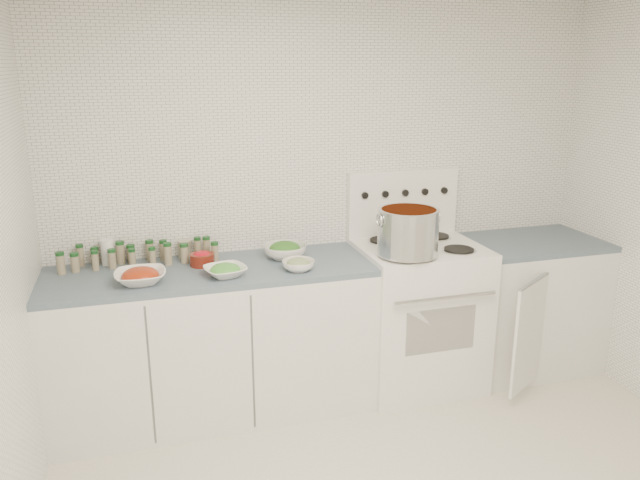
{
  "coord_description": "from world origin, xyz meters",
  "views": [
    {
      "loc": [
        -1.18,
        -2.23,
        2.04
      ],
      "look_at": [
        -0.19,
        1.14,
        1.03
      ],
      "focal_mm": 35.0,
      "sensor_mm": 36.0,
      "label": 1
    }
  ],
  "objects_px": {
    "bowl_tomato": "(140,276)",
    "bowl_snowpea": "(225,271)",
    "stock_pot": "(408,230)",
    "stove": "(417,310)"
  },
  "relations": [
    {
      "from": "bowl_tomato",
      "to": "bowl_snowpea",
      "type": "xyz_separation_m",
      "value": [
        0.45,
        -0.02,
        -0.01
      ]
    },
    {
      "from": "bowl_tomato",
      "to": "bowl_snowpea",
      "type": "distance_m",
      "value": 0.45
    },
    {
      "from": "bowl_tomato",
      "to": "bowl_snowpea",
      "type": "height_order",
      "value": "bowl_tomato"
    },
    {
      "from": "stock_pot",
      "to": "bowl_tomato",
      "type": "relative_size",
      "value": 1.37
    },
    {
      "from": "stove",
      "to": "bowl_snowpea",
      "type": "height_order",
      "value": "stove"
    },
    {
      "from": "stove",
      "to": "bowl_tomato",
      "type": "height_order",
      "value": "stove"
    },
    {
      "from": "bowl_snowpea",
      "to": "stove",
      "type": "bearing_deg",
      "value": 6.6
    },
    {
      "from": "bowl_tomato",
      "to": "bowl_snowpea",
      "type": "bearing_deg",
      "value": -2.07
    },
    {
      "from": "stock_pot",
      "to": "bowl_tomato",
      "type": "distance_m",
      "value": 1.53
    },
    {
      "from": "stock_pot",
      "to": "bowl_snowpea",
      "type": "bearing_deg",
      "value": 177.86
    }
  ]
}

